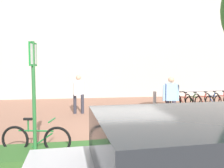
% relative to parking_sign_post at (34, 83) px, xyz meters
% --- Properties ---
extents(ground_plane, '(60.00, 60.00, 0.00)m').
position_rel_parking_sign_post_xyz_m(ground_plane, '(2.49, 1.83, -1.70)').
color(ground_plane, '#936651').
extents(building_facade, '(28.00, 1.20, 10.00)m').
position_rel_parking_sign_post_xyz_m(building_facade, '(2.49, 10.54, 3.30)').
color(building_facade, '#B2ADA3').
rests_on(building_facade, ground).
extents(planter_strip, '(7.00, 1.10, 0.16)m').
position_rel_parking_sign_post_xyz_m(planter_strip, '(1.73, 0.00, -1.62)').
color(planter_strip, '#336028').
rests_on(planter_strip, ground).
extents(parking_sign_post, '(0.11, 0.36, 2.61)m').
position_rel_parking_sign_post_xyz_m(parking_sign_post, '(0.00, 0.00, 0.00)').
color(parking_sign_post, '#2D7238').
rests_on(parking_sign_post, ground).
extents(bike_at_sign, '(1.65, 0.51, 0.86)m').
position_rel_parking_sign_post_xyz_m(bike_at_sign, '(-0.02, 0.25, -1.35)').
color(bike_at_sign, black).
rests_on(bike_at_sign, ground).
extents(bike_rack_cluster, '(3.72, 1.92, 0.83)m').
position_rel_parking_sign_post_xyz_m(bike_rack_cluster, '(7.38, 5.83, -1.35)').
color(bike_rack_cluster, '#99999E').
rests_on(bike_rack_cluster, ground).
extents(bollard_steel, '(0.16, 0.16, 0.90)m').
position_rel_parking_sign_post_xyz_m(bollard_steel, '(4.68, 5.12, -1.25)').
color(bollard_steel, '#ADADB2').
rests_on(bollard_steel, ground).
extents(person_shirt_white, '(0.47, 0.51, 1.72)m').
position_rel_parking_sign_post_xyz_m(person_shirt_white, '(1.03, 4.83, -0.71)').
color(person_shirt_white, '#2D2D38').
rests_on(person_shirt_white, ground).
extents(person_casual_tan, '(0.61, 0.35, 1.72)m').
position_rel_parking_sign_post_xyz_m(person_casual_tan, '(4.33, 2.48, -0.71)').
color(person_casual_tan, '#383342').
rests_on(person_casual_tan, ground).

